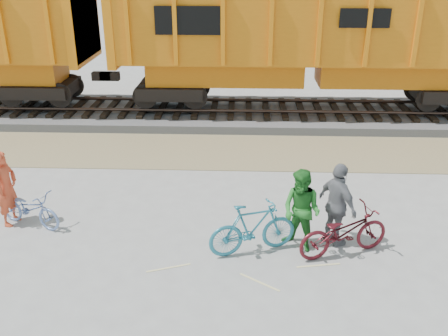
{
  "coord_description": "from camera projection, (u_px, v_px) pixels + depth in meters",
  "views": [
    {
      "loc": [
        0.43,
        -9.05,
        5.82
      ],
      "look_at": [
        0.02,
        1.5,
        1.19
      ],
      "focal_mm": 40.0,
      "sensor_mm": 36.0,
      "label": 1
    }
  ],
  "objects": [
    {
      "name": "person_man",
      "position": [
        301.0,
        211.0,
        10.27
      ],
      "size": [
        1.1,
        1.06,
        1.78
      ],
      "primitive_type": "imported",
      "rotation": [
        0.0,
        0.0,
        -0.67
      ],
      "color": "#247226",
      "rests_on": "ground"
    },
    {
      "name": "track",
      "position": [
        231.0,
        105.0,
        18.68
      ],
      "size": [
        120.0,
        2.6,
        0.24
      ],
      "color": "black",
      "rests_on": "ballast_bed"
    },
    {
      "name": "ground",
      "position": [
        221.0,
        247.0,
        10.64
      ],
      "size": [
        120.0,
        120.0,
        0.0
      ],
      "primitive_type": "plane",
      "color": "#9E9E99",
      "rests_on": "ground"
    },
    {
      "name": "person_woman",
      "position": [
        337.0,
        205.0,
        10.41
      ],
      "size": [
        0.95,
        1.17,
        1.86
      ],
      "primitive_type": "imported",
      "rotation": [
        0.0,
        0.0,
        2.11
      ],
      "color": "slate",
      "rests_on": "ground"
    },
    {
      "name": "bicycle_teal",
      "position": [
        253.0,
        228.0,
        10.25
      ],
      "size": [
        1.96,
        1.14,
        1.14
      ],
      "primitive_type": "imported",
      "rotation": [
        0.0,
        0.0,
        1.91
      ],
      "color": "teal",
      "rests_on": "ground"
    },
    {
      "name": "bicycle_maroon",
      "position": [
        344.0,
        232.0,
        10.2
      ],
      "size": [
        2.12,
        1.36,
        1.05
      ],
      "primitive_type": "imported",
      "rotation": [
        0.0,
        0.0,
        1.93
      ],
      "color": "#4D1118",
      "rests_on": "ground"
    },
    {
      "name": "gravel_strip",
      "position": [
        228.0,
        151.0,
        15.67
      ],
      "size": [
        120.0,
        3.0,
        0.02
      ],
      "primitive_type": "cube",
      "color": "#9B8B60",
      "rests_on": "ground"
    },
    {
      "name": "bicycle_blue",
      "position": [
        30.0,
        208.0,
        11.32
      ],
      "size": [
        1.75,
        1.14,
        0.87
      ],
      "primitive_type": "imported",
      "rotation": [
        0.0,
        0.0,
        1.2
      ],
      "color": "#6884BC",
      "rests_on": "ground"
    },
    {
      "name": "ballast_bed",
      "position": [
        231.0,
        114.0,
        18.81
      ],
      "size": [
        120.0,
        4.0,
        0.3
      ],
      "primitive_type": "cube",
      "color": "slate",
      "rests_on": "ground"
    },
    {
      "name": "person_solo",
      "position": [
        6.0,
        188.0,
        11.24
      ],
      "size": [
        0.52,
        0.71,
        1.78
      ],
      "primitive_type": "imported",
      "rotation": [
        0.0,
        0.0,
        1.41
      ],
      "color": "#D04928",
      "rests_on": "ground"
    },
    {
      "name": "hopper_car_center",
      "position": [
        312.0,
        37.0,
        17.56
      ],
      "size": [
        14.0,
        3.13,
        4.65
      ],
      "color": "black",
      "rests_on": "track"
    }
  ]
}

